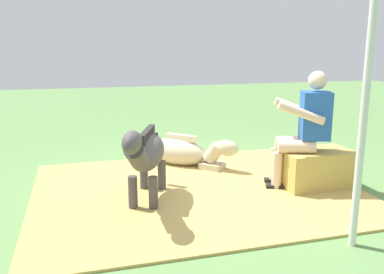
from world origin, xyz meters
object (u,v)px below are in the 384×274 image
(pony_lying, at_px, (183,152))
(tent_pole_left, at_px, (365,105))
(person_seated, at_px, (304,126))
(hay_bale, at_px, (316,169))
(pony_standing, at_px, (146,154))

(pony_lying, relative_size, tent_pole_left, 0.51)
(person_seated, relative_size, tent_pole_left, 0.58)
(person_seated, xyz_separation_m, pony_lying, (1.07, -1.20, -0.52))
(hay_bale, distance_m, person_seated, 0.52)
(pony_standing, bearing_deg, tent_pole_left, 136.93)
(hay_bale, distance_m, pony_standing, 1.93)
(person_seated, bearing_deg, pony_standing, -0.30)
(hay_bale, xyz_separation_m, pony_lying, (1.22, -1.24, -0.02))
(tent_pole_left, bearing_deg, person_seated, -103.54)
(hay_bale, height_order, person_seated, person_seated)
(person_seated, height_order, pony_standing, person_seated)
(tent_pole_left, bearing_deg, pony_lying, -73.60)
(person_seated, xyz_separation_m, pony_standing, (1.76, -0.01, -0.19))
(person_seated, distance_m, pony_standing, 1.77)
(pony_lying, bearing_deg, person_seated, 131.62)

